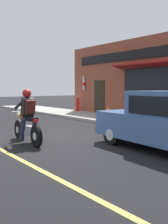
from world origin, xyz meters
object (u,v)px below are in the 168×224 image
at_px(car_hatchback, 164,121).
at_px(fire_hydrant, 78,104).
at_px(motorcycle_with_rider, 27,121).
at_px(traffic_cone, 108,110).
at_px(trash_bin, 166,111).

relative_size(car_hatchback, fire_hydrant, 4.41).
bearing_deg(fire_hydrant, motorcycle_with_rider, -135.51).
bearing_deg(traffic_cone, car_hatchback, -121.39).
relative_size(motorcycle_with_rider, traffic_cone, 3.37).
height_order(car_hatchback, trash_bin, car_hatchback).
xyz_separation_m(trash_bin, fire_hydrant, (0.25, 6.87, -0.06)).
xyz_separation_m(motorcycle_with_rider, car_hatchback, (2.47, -3.03, 0.09)).
xyz_separation_m(traffic_cone, fire_hydrant, (0.40, 3.37, 0.14)).
height_order(traffic_cone, fire_hydrant, fire_hydrant).
relative_size(trash_bin, fire_hydrant, 1.11).
distance_m(motorcycle_with_rider, traffic_cone, 7.01).
distance_m(motorcycle_with_rider, car_hatchback, 3.91).
xyz_separation_m(car_hatchback, traffic_cone, (3.78, 6.19, -0.33)).
relative_size(traffic_cone, fire_hydrant, 0.68).
height_order(trash_bin, fire_hydrant, trash_bin).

